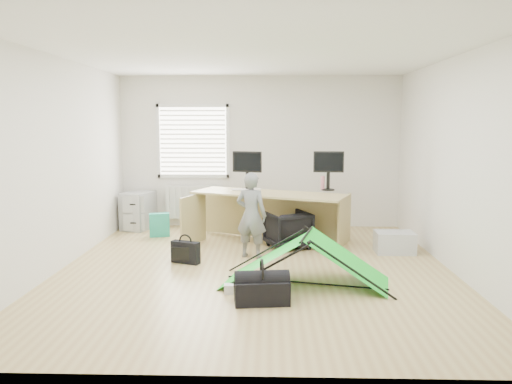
{
  "coord_description": "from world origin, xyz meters",
  "views": [
    {
      "loc": [
        0.2,
        -6.22,
        1.86
      ],
      "look_at": [
        0.0,
        0.4,
        0.95
      ],
      "focal_mm": 35.0,
      "sensor_mm": 36.0,
      "label": 1
    }
  ],
  "objects_px": {
    "monitor_left": "(247,176)",
    "person": "(251,215)",
    "filing_cabinet": "(138,211)",
    "duffel_bag": "(262,292)",
    "storage_crate": "(394,242)",
    "laptop_bag": "(186,252)",
    "desk": "(269,219)",
    "monitor_right": "(328,176)",
    "thermos": "(323,183)",
    "office_chair": "(288,229)",
    "kite": "(306,260)"
  },
  "relations": [
    {
      "from": "thermos",
      "to": "office_chair",
      "type": "relative_size",
      "value": 0.37
    },
    {
      "from": "office_chair",
      "to": "duffel_bag",
      "type": "relative_size",
      "value": 1.08
    },
    {
      "from": "monitor_left",
      "to": "duffel_bag",
      "type": "relative_size",
      "value": 0.84
    },
    {
      "from": "thermos",
      "to": "kite",
      "type": "xyz_separation_m",
      "value": [
        -0.42,
        -2.28,
        -0.63
      ]
    },
    {
      "from": "laptop_bag",
      "to": "filing_cabinet",
      "type": "bearing_deg",
      "value": 141.58
    },
    {
      "from": "monitor_right",
      "to": "office_chair",
      "type": "xyz_separation_m",
      "value": [
        -0.65,
        -0.53,
        -0.76
      ]
    },
    {
      "from": "filing_cabinet",
      "to": "thermos",
      "type": "distance_m",
      "value": 3.31
    },
    {
      "from": "desk",
      "to": "laptop_bag",
      "type": "bearing_deg",
      "value": -113.16
    },
    {
      "from": "thermos",
      "to": "laptop_bag",
      "type": "distance_m",
      "value": 2.56
    },
    {
      "from": "desk",
      "to": "monitor_right",
      "type": "distance_m",
      "value": 1.18
    },
    {
      "from": "kite",
      "to": "duffel_bag",
      "type": "height_order",
      "value": "kite"
    },
    {
      "from": "monitor_left",
      "to": "duffel_bag",
      "type": "xyz_separation_m",
      "value": [
        0.29,
        -2.9,
        -0.91
      ]
    },
    {
      "from": "filing_cabinet",
      "to": "duffel_bag",
      "type": "height_order",
      "value": "filing_cabinet"
    },
    {
      "from": "filing_cabinet",
      "to": "thermos",
      "type": "bearing_deg",
      "value": 6.11
    },
    {
      "from": "desk",
      "to": "office_chair",
      "type": "relative_size",
      "value": 3.87
    },
    {
      "from": "monitor_right",
      "to": "thermos",
      "type": "relative_size",
      "value": 2.11
    },
    {
      "from": "monitor_right",
      "to": "monitor_left",
      "type": "bearing_deg",
      "value": -176.13
    },
    {
      "from": "desk",
      "to": "person",
      "type": "xyz_separation_m",
      "value": [
        -0.24,
        -0.78,
        0.2
      ]
    },
    {
      "from": "storage_crate",
      "to": "duffel_bag",
      "type": "bearing_deg",
      "value": -131.76
    },
    {
      "from": "desk",
      "to": "office_chair",
      "type": "height_order",
      "value": "desk"
    },
    {
      "from": "filing_cabinet",
      "to": "office_chair",
      "type": "distance_m",
      "value": 2.9
    },
    {
      "from": "filing_cabinet",
      "to": "kite",
      "type": "bearing_deg",
      "value": -28.59
    },
    {
      "from": "desk",
      "to": "storage_crate",
      "type": "height_order",
      "value": "desk"
    },
    {
      "from": "kite",
      "to": "laptop_bag",
      "type": "relative_size",
      "value": 4.8
    },
    {
      "from": "filing_cabinet",
      "to": "thermos",
      "type": "xyz_separation_m",
      "value": [
        3.17,
        -0.71,
        0.59
      ]
    },
    {
      "from": "desk",
      "to": "duffel_bag",
      "type": "relative_size",
      "value": 4.17
    },
    {
      "from": "monitor_left",
      "to": "laptop_bag",
      "type": "bearing_deg",
      "value": -102.55
    },
    {
      "from": "filing_cabinet",
      "to": "office_chair",
      "type": "height_order",
      "value": "filing_cabinet"
    },
    {
      "from": "filing_cabinet",
      "to": "storage_crate",
      "type": "bearing_deg",
      "value": -1.4
    },
    {
      "from": "person",
      "to": "laptop_bag",
      "type": "bearing_deg",
      "value": 38.51
    },
    {
      "from": "desk",
      "to": "duffel_bag",
      "type": "bearing_deg",
      "value": -69.17
    },
    {
      "from": "person",
      "to": "laptop_bag",
      "type": "height_order",
      "value": "person"
    },
    {
      "from": "monitor_left",
      "to": "thermos",
      "type": "height_order",
      "value": "monitor_left"
    },
    {
      "from": "monitor_right",
      "to": "person",
      "type": "relative_size",
      "value": 0.4
    },
    {
      "from": "filing_cabinet",
      "to": "person",
      "type": "bearing_deg",
      "value": -22.7
    },
    {
      "from": "monitor_right",
      "to": "storage_crate",
      "type": "bearing_deg",
      "value": -37.83
    },
    {
      "from": "kite",
      "to": "duffel_bag",
      "type": "xyz_separation_m",
      "value": [
        -0.5,
        -0.64,
        -0.17
      ]
    },
    {
      "from": "office_chair",
      "to": "thermos",
      "type": "bearing_deg",
      "value": -158.62
    },
    {
      "from": "monitor_right",
      "to": "office_chair",
      "type": "bearing_deg",
      "value": -136.86
    },
    {
      "from": "monitor_left",
      "to": "laptop_bag",
      "type": "height_order",
      "value": "monitor_left"
    },
    {
      "from": "desk",
      "to": "person",
      "type": "relative_size",
      "value": 1.97
    },
    {
      "from": "duffel_bag",
      "to": "laptop_bag",
      "type": "bearing_deg",
      "value": 118.62
    },
    {
      "from": "monitor_left",
      "to": "duffel_bag",
      "type": "distance_m",
      "value": 3.06
    },
    {
      "from": "duffel_bag",
      "to": "desk",
      "type": "bearing_deg",
      "value": 81.99
    },
    {
      "from": "monitor_left",
      "to": "person",
      "type": "relative_size",
      "value": 0.4
    },
    {
      "from": "desk",
      "to": "storage_crate",
      "type": "relative_size",
      "value": 4.3
    },
    {
      "from": "office_chair",
      "to": "storage_crate",
      "type": "distance_m",
      "value": 1.56
    },
    {
      "from": "monitor_left",
      "to": "office_chair",
      "type": "bearing_deg",
      "value": -24.14
    },
    {
      "from": "laptop_bag",
      "to": "person",
      "type": "bearing_deg",
      "value": 42.45
    },
    {
      "from": "monitor_left",
      "to": "thermos",
      "type": "distance_m",
      "value": 1.21
    }
  ]
}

